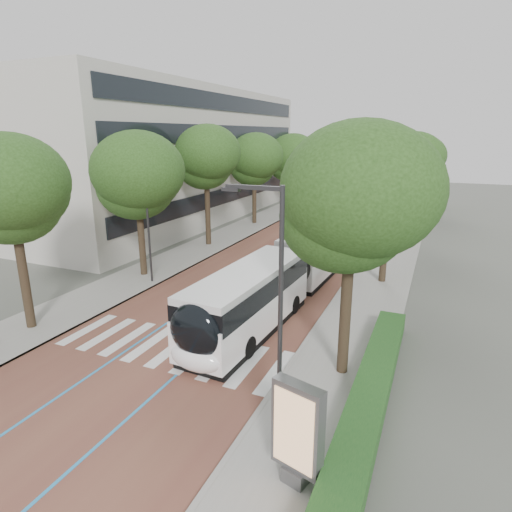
{
  "coord_description": "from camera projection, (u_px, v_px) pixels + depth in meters",
  "views": [
    {
      "loc": [
        10.59,
        -13.55,
        9.42
      ],
      "look_at": [
        0.94,
        8.84,
        2.4
      ],
      "focal_mm": 30.0,
      "sensor_mm": 36.0,
      "label": 1
    }
  ],
  "objects": [
    {
      "name": "bus_queued_3",
      "position": [
        387.0,
        180.0,
        73.6
      ],
      "size": [
        2.98,
        12.48,
        3.2
      ],
      "rotation": [
        0.0,
        0.0,
        0.04
      ],
      "color": "white",
      "rests_on": "ground"
    },
    {
      "name": "bus_queued_1",
      "position": [
        365.0,
        202.0,
        50.42
      ],
      "size": [
        2.75,
        12.44,
        3.2
      ],
      "rotation": [
        0.0,
        0.0,
        -0.02
      ],
      "color": "white",
      "rests_on": "ground"
    },
    {
      "name": "sidewalk_left",
      "position": [
        290.0,
        206.0,
        56.73
      ],
      "size": [
        4.0,
        140.0,
        0.12
      ],
      "primitive_type": "cube",
      "color": "gray",
      "rests_on": "ground"
    },
    {
      "name": "trees_left",
      "position": [
        250.0,
        163.0,
        43.39
      ],
      "size": [
        6.46,
        60.46,
        9.57
      ],
      "color": "black",
      "rests_on": "ground"
    },
    {
      "name": "zebra_crossing",
      "position": [
        173.0,
        348.0,
        19.39
      ],
      "size": [
        10.55,
        3.6,
        0.01
      ],
      "color": "silver",
      "rests_on": "ground"
    },
    {
      "name": "road",
      "position": [
        347.0,
        211.0,
        53.89
      ],
      "size": [
        11.0,
        140.0,
        0.02
      ],
      "primitive_type": "cube",
      "color": "brown",
      "rests_on": "ground"
    },
    {
      "name": "lane_line_left",
      "position": [
        334.0,
        210.0,
        54.49
      ],
      "size": [
        0.12,
        126.0,
        0.01
      ],
      "primitive_type": "cube",
      "color": "#2887C8",
      "rests_on": "road"
    },
    {
      "name": "streetlight_near",
      "position": [
        275.0,
        302.0,
        12.09
      ],
      "size": [
        1.82,
        0.2,
        8.0
      ],
      "color": "#2F2F31",
      "rests_on": "sidewalk_right"
    },
    {
      "name": "lamp_post_left",
      "position": [
        148.0,
        221.0,
        26.83
      ],
      "size": [
        0.14,
        0.14,
        8.0
      ],
      "primitive_type": "cylinder",
      "color": "#2F2F31",
      "rests_on": "sidewalk_left"
    },
    {
      "name": "sidewalk_right",
      "position": [
        409.0,
        215.0,
        51.02
      ],
      "size": [
        4.0,
        140.0,
        0.12
      ],
      "primitive_type": "cube",
      "color": "gray",
      "rests_on": "ground"
    },
    {
      "name": "lead_bus",
      "position": [
        280.0,
        278.0,
        23.94
      ],
      "size": [
        3.53,
        18.51,
        3.2
      ],
      "rotation": [
        0.0,
        0.0,
        -0.06
      ],
      "color": "black",
      "rests_on": "ground"
    },
    {
      "name": "ad_panel",
      "position": [
        297.0,
        432.0,
        11.43
      ],
      "size": [
        1.52,
        0.79,
        3.06
      ],
      "rotation": [
        0.0,
        0.0,
        -0.28
      ],
      "color": "#59595B",
      "rests_on": "sidewalk_right"
    },
    {
      "name": "bus_queued_2",
      "position": [
        377.0,
        189.0,
        61.58
      ],
      "size": [
        2.82,
        12.45,
        3.2
      ],
      "rotation": [
        0.0,
        0.0,
        0.02
      ],
      "color": "white",
      "rests_on": "ground"
    },
    {
      "name": "trees_right",
      "position": [
        402.0,
        174.0,
        33.16
      ],
      "size": [
        5.97,
        47.81,
        9.35
      ],
      "color": "black",
      "rests_on": "ground"
    },
    {
      "name": "bus_queued_0",
      "position": [
        334.0,
        224.0,
        37.9
      ],
      "size": [
        2.58,
        12.41,
        3.2
      ],
      "rotation": [
        0.0,
        0.0,
        0.0
      ],
      "color": "white",
      "rests_on": "ground"
    },
    {
      "name": "streetlight_far",
      "position": [
        386.0,
        193.0,
        34.16
      ],
      "size": [
        1.82,
        0.2,
        8.0
      ],
      "color": "#2F2F31",
      "rests_on": "sidewalk_right"
    },
    {
      "name": "kerb_right",
      "position": [
        393.0,
        213.0,
        51.75
      ],
      "size": [
        0.2,
        140.0,
        0.14
      ],
      "primitive_type": "cube",
      "color": "gray",
      "rests_on": "ground"
    },
    {
      "name": "office_building",
      "position": [
        158.0,
        155.0,
        48.77
      ],
      "size": [
        18.11,
        40.0,
        14.0
      ],
      "color": "beige",
      "rests_on": "ground"
    },
    {
      "name": "lane_line_right",
      "position": [
        360.0,
        211.0,
        53.28
      ],
      "size": [
        0.12,
        126.0,
        0.01
      ],
      "primitive_type": "cube",
      "color": "#2887C8",
      "rests_on": "road"
    },
    {
      "name": "ground",
      "position": [
        156.0,
        358.0,
        18.59
      ],
      "size": [
        160.0,
        160.0,
        0.0
      ],
      "primitive_type": "plane",
      "color": "#51544C",
      "rests_on": "ground"
    },
    {
      "name": "kerb_left",
      "position": [
        304.0,
        207.0,
        56.0
      ],
      "size": [
        0.2,
        140.0,
        0.14
      ],
      "primitive_type": "cube",
      "color": "gray",
      "rests_on": "ground"
    },
    {
      "name": "hedge",
      "position": [
        370.0,
        397.0,
        14.99
      ],
      "size": [
        1.2,
        14.0,
        0.8
      ],
      "primitive_type": "cube",
      "color": "#19481B",
      "rests_on": "sidewalk_right"
    }
  ]
}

